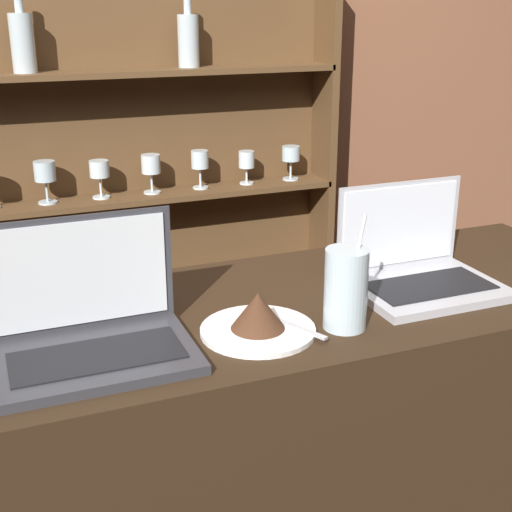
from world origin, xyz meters
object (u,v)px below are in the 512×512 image
object	(u,v)px
laptop_far	(417,267)
water_glass	(346,289)
laptop_near	(90,327)
cake_plate	(258,318)

from	to	relation	value
laptop_far	water_glass	bearing A→B (deg)	-152.77
laptop_far	laptop_near	bearing A→B (deg)	-175.68
laptop_near	cake_plate	distance (m)	0.31
cake_plate	water_glass	bearing A→B (deg)	-13.29
laptop_far	cake_plate	distance (m)	0.42
cake_plate	laptop_far	bearing A→B (deg)	12.23
laptop_far	water_glass	xyz separation A→B (m)	(-0.25, -0.13, 0.03)
laptop_near	cake_plate	xyz separation A→B (m)	(0.31, -0.04, -0.02)
laptop_far	water_glass	distance (m)	0.28
laptop_far	water_glass	size ratio (longest dim) A/B	1.40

